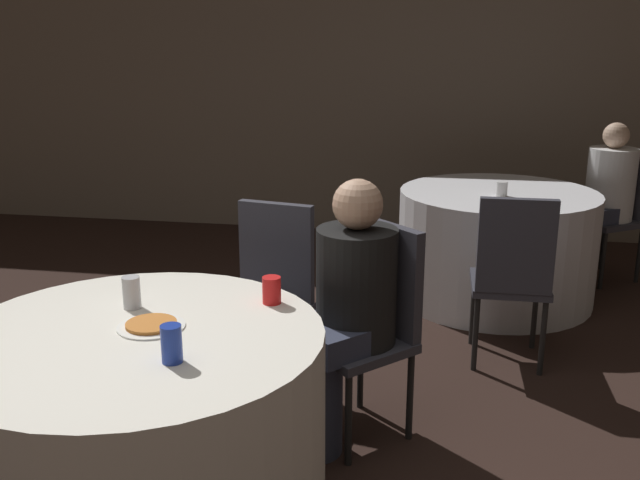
# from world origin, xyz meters

# --- Properties ---
(wall_back) EXTENTS (16.00, 0.06, 2.80)m
(wall_back) POSITION_xyz_m (0.00, 4.22, 1.40)
(wall_back) COLOR gray
(wall_back) RESTS_ON ground_plane
(table_near) EXTENTS (1.30, 1.30, 0.73)m
(table_near) POSITION_xyz_m (-0.08, 0.06, 0.37)
(table_near) COLOR white
(table_near) RESTS_ON ground_plane
(table_far) EXTENTS (1.29, 1.29, 0.73)m
(table_far) POSITION_xyz_m (1.29, 2.63, 0.37)
(table_far) COLOR silver
(table_far) RESTS_ON ground_plane
(chair_near_northeast) EXTENTS (0.57, 0.57, 0.94)m
(chair_near_northeast) POSITION_xyz_m (0.66, 0.83, 0.55)
(chair_near_northeast) COLOR #383842
(chair_near_northeast) RESTS_ON ground_plane
(chair_near_north) EXTENTS (0.47, 0.47, 0.94)m
(chair_near_north) POSITION_xyz_m (0.13, 1.11, 0.55)
(chair_near_north) COLOR #383842
(chair_near_north) RESTS_ON ground_plane
(chair_far_south) EXTENTS (0.40, 0.41, 0.94)m
(chair_far_south) POSITION_xyz_m (1.30, 1.57, 0.55)
(chair_far_south) COLOR #383842
(chair_far_south) RESTS_ON ground_plane
(chair_far_northeast) EXTENTS (0.56, 0.56, 0.94)m
(chair_far_northeast) POSITION_xyz_m (2.17, 3.22, 0.55)
(chair_far_northeast) COLOR #383842
(chair_far_northeast) RESTS_ON ground_plane
(person_white_shirt) EXTENTS (0.48, 0.45, 1.13)m
(person_white_shirt) POSITION_xyz_m (2.03, 3.13, 0.57)
(person_white_shirt) COLOR #33384C
(person_white_shirt) RESTS_ON ground_plane
(person_black_shirt) EXTENTS (0.47, 0.48, 1.15)m
(person_black_shirt) POSITION_xyz_m (0.54, 0.71, 0.59)
(person_black_shirt) COLOR #33384C
(person_black_shirt) RESTS_ON ground_plane
(pizza_plate_near) EXTENTS (0.24, 0.24, 0.02)m
(pizza_plate_near) POSITION_xyz_m (-0.05, 0.12, 0.74)
(pizza_plate_near) COLOR white
(pizza_plate_near) RESTS_ON table_near
(soda_can_blue) EXTENTS (0.07, 0.07, 0.12)m
(soda_can_blue) POSITION_xyz_m (0.12, -0.13, 0.79)
(soda_can_blue) COLOR #1E38A5
(soda_can_blue) RESTS_ON table_near
(soda_can_silver) EXTENTS (0.07, 0.07, 0.12)m
(soda_can_silver) POSITION_xyz_m (-0.19, 0.28, 0.79)
(soda_can_silver) COLOR silver
(soda_can_silver) RESTS_ON table_near
(cup_near) EXTENTS (0.07, 0.07, 0.10)m
(cup_near) POSITION_xyz_m (0.31, 0.42, 0.78)
(cup_near) COLOR red
(cup_near) RESTS_ON table_near
(cup_far) EXTENTS (0.07, 0.07, 0.09)m
(cup_far) POSITION_xyz_m (1.29, 2.49, 0.78)
(cup_far) COLOR white
(cup_far) RESTS_ON table_far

